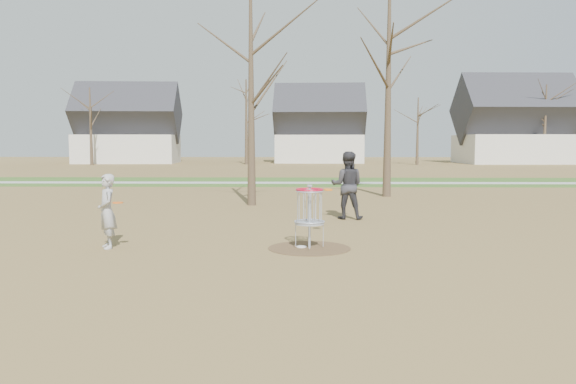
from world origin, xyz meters
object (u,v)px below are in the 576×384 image
(player_throwing, at_px, (347,185))
(disc_golf_basket, at_px, (310,207))
(player_standing, at_px, (107,211))
(disc_grounded, at_px, (301,247))

(player_throwing, height_order, disc_golf_basket, player_throwing)
(player_standing, bearing_deg, player_throwing, 101.63)
(disc_golf_basket, bearing_deg, disc_grounded, 154.77)
(player_throwing, xyz_separation_m, disc_grounded, (-1.38, -4.71, -1.00))
(disc_grounded, distance_m, disc_golf_basket, 0.91)
(player_throwing, bearing_deg, player_standing, 49.79)
(player_throwing, distance_m, disc_grounded, 5.01)
(player_throwing, bearing_deg, disc_golf_basket, 84.63)
(player_standing, xyz_separation_m, disc_grounded, (4.22, 0.16, -0.79))
(disc_grounded, bearing_deg, player_throwing, 73.66)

